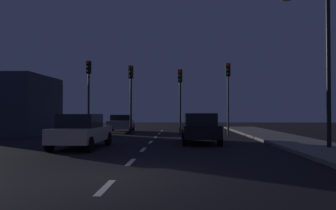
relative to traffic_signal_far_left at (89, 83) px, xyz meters
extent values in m
plane|color=black|center=(4.94, -9.08, -3.67)|extent=(80.00, 80.00, 0.00)
cube|color=gray|center=(12.44, -9.08, -3.59)|extent=(3.00, 40.00, 0.15)
cube|color=silver|center=(4.94, -17.28, -3.66)|extent=(0.16, 1.60, 0.01)
cube|color=silver|center=(4.94, -13.48, -3.66)|extent=(0.16, 1.60, 0.01)
cube|color=silver|center=(4.94, -9.68, -3.66)|extent=(0.16, 1.60, 0.01)
cube|color=silver|center=(4.94, -5.88, -3.66)|extent=(0.16, 1.60, 0.01)
cube|color=silver|center=(4.94, -2.08, -3.66)|extent=(0.16, 1.60, 0.01)
cube|color=silver|center=(4.94, 1.72, -3.66)|extent=(0.16, 1.60, 0.01)
cube|color=silver|center=(4.94, 5.52, -3.66)|extent=(0.16, 1.60, 0.01)
cylinder|color=#2D2D30|center=(0.00, 0.02, -1.04)|extent=(0.14, 0.14, 5.27)
cube|color=black|center=(0.00, 0.02, 1.15)|extent=(0.32, 0.24, 0.90)
sphere|color=red|center=(0.00, -0.14, 1.45)|extent=(0.20, 0.20, 0.20)
sphere|color=#3F2D0C|center=(0.00, -0.14, 1.15)|extent=(0.20, 0.20, 0.20)
sphere|color=#0C3319|center=(0.00, -0.14, 0.85)|extent=(0.20, 0.20, 0.20)
cylinder|color=black|center=(3.03, 0.02, -1.21)|extent=(0.14, 0.14, 4.92)
cube|color=#382D0C|center=(3.03, 0.02, 0.80)|extent=(0.32, 0.24, 0.90)
sphere|color=red|center=(3.03, -0.14, 1.10)|extent=(0.20, 0.20, 0.20)
sphere|color=#3F2D0C|center=(3.03, -0.14, 0.80)|extent=(0.20, 0.20, 0.20)
sphere|color=#0C3319|center=(3.03, -0.14, 0.50)|extent=(0.20, 0.20, 0.20)
cylinder|color=#2D2D30|center=(6.53, 0.02, -1.35)|extent=(0.14, 0.14, 4.63)
cube|color=#382D0C|center=(6.53, 0.02, 0.51)|extent=(0.32, 0.24, 0.90)
sphere|color=red|center=(6.53, -0.14, 0.81)|extent=(0.20, 0.20, 0.20)
sphere|color=#3F2D0C|center=(6.53, -0.14, 0.51)|extent=(0.20, 0.20, 0.20)
sphere|color=#0C3319|center=(6.53, -0.14, 0.21)|extent=(0.20, 0.20, 0.20)
cylinder|color=#4C4C51|center=(9.90, 0.02, -1.15)|extent=(0.14, 0.14, 5.04)
cube|color=black|center=(9.90, 0.02, 0.92)|extent=(0.32, 0.24, 0.90)
sphere|color=red|center=(9.90, -0.14, 1.22)|extent=(0.20, 0.20, 0.20)
sphere|color=#3F2D0C|center=(9.90, -0.14, 0.92)|extent=(0.20, 0.20, 0.20)
sphere|color=#0C3319|center=(9.90, -0.14, 0.62)|extent=(0.20, 0.20, 0.20)
cube|color=black|center=(7.58, -6.30, -3.02)|extent=(1.85, 4.44, 0.65)
cube|color=black|center=(7.58, -6.53, -2.40)|extent=(1.60, 2.01, 0.59)
cylinder|color=black|center=(6.72, -4.66, -3.35)|extent=(0.23, 0.64, 0.64)
cylinder|color=black|center=(8.39, -4.63, -3.35)|extent=(0.23, 0.64, 0.64)
cylinder|color=black|center=(6.76, -7.97, -3.35)|extent=(0.23, 0.64, 0.64)
cylinder|color=black|center=(8.43, -7.95, -3.35)|extent=(0.23, 0.64, 0.64)
cube|color=beige|center=(2.14, -9.23, -3.04)|extent=(1.91, 4.29, 0.62)
cube|color=black|center=(2.13, -9.44, -2.43)|extent=(1.62, 1.96, 0.60)
cylinder|color=black|center=(1.37, -7.64, -3.35)|extent=(0.24, 0.65, 0.64)
cylinder|color=black|center=(3.01, -7.69, -3.35)|extent=(0.24, 0.65, 0.64)
cylinder|color=black|center=(1.26, -10.77, -3.35)|extent=(0.24, 0.65, 0.64)
cylinder|color=black|center=(2.91, -10.83, -3.35)|extent=(0.24, 0.65, 0.64)
cube|color=gray|center=(1.74, 3.61, -3.04)|extent=(2.20, 4.62, 0.62)
cube|color=black|center=(1.72, 3.83, -2.50)|extent=(1.79, 2.14, 0.46)
cylinder|color=black|center=(2.73, 1.99, -3.35)|extent=(0.27, 0.66, 0.64)
cylinder|color=black|center=(1.01, 1.85, -3.35)|extent=(0.27, 0.66, 0.64)
cylinder|color=black|center=(2.47, 5.37, -3.35)|extent=(0.27, 0.66, 0.64)
cylinder|color=black|center=(0.74, 5.23, -3.35)|extent=(0.27, 0.66, 0.64)
cylinder|color=black|center=(12.74, -9.89, -0.36)|extent=(0.18, 0.18, 6.62)
cube|color=#333847|center=(-5.94, 0.26, -1.56)|extent=(5.76, 6.54, 4.22)
camera|label=1|loc=(6.55, -24.74, -2.06)|focal=37.52mm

